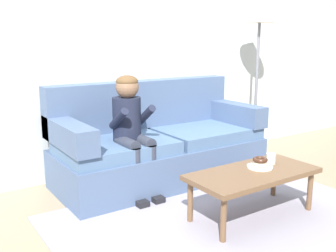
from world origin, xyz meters
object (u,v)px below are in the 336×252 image
Objects in this scene: person_child at (131,124)px; coffee_table at (253,176)px; mug at (271,159)px; floor_lamp at (259,25)px; couch at (158,146)px; toy_controller at (244,189)px; donut at (260,164)px.

coffee_table is at bearing -59.55° from person_child.
mug is 2.00m from floor_lamp.
coffee_table is at bearing -167.91° from mug.
couch reaches higher than toy_controller.
donut is at bearing -87.58° from toy_controller.
person_child is at bearing -170.52° from floor_lamp.
couch is at bearing 153.60° from toy_controller.
couch is at bearing 97.02° from coffee_table.
person_child is at bearing 126.04° from donut.
donut is 0.53× the size of toy_controller.
couch is 0.57m from person_child.
mug is at bearing -47.56° from person_child.
floor_lamp is (1.35, 1.29, 1.23)m from coffee_table.
mug reaches higher than donut.
floor_lamp is (1.08, 1.23, 1.15)m from mug.
floor_lamp is (1.24, 1.25, 1.16)m from donut.
couch reaches higher than mug.
toy_controller is 0.12× the size of floor_lamp.
person_child is at bearing -153.39° from couch.
couch is 0.96m from toy_controller.
couch is 17.55× the size of donut.
donut is (0.26, -1.15, 0.07)m from couch.
couch is 1.13× the size of floor_lamp.
mug is 0.55m from toy_controller.
donut is 0.16m from mug.
person_child is at bearing 120.45° from coffee_table.
floor_lamp is at bearing 48.63° from mug.
person_child is (-0.42, -0.21, 0.32)m from couch.
toy_controller is at bearing 60.58° from donut.
mug is 0.40× the size of toy_controller.
mug is at bearing 12.09° from coffee_table.
donut is 2.11m from floor_lamp.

